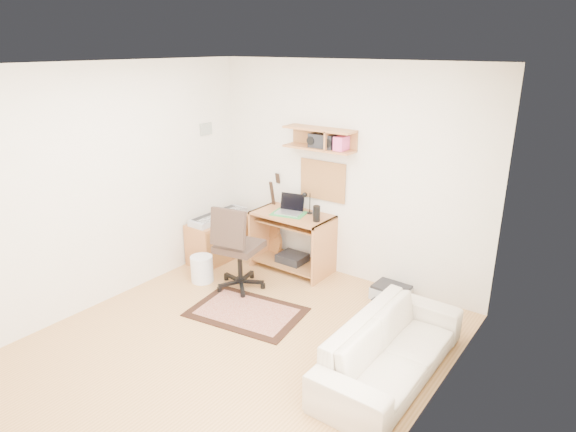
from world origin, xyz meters
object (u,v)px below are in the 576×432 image
Objects in this scene: printer at (391,292)px; sofa at (392,340)px; task_chair at (239,246)px; cabinet at (220,238)px; desk at (292,242)px.

printer is 0.23× the size of sofa.
task_chair reaches higher than cabinet.
cabinet is 2.41m from printer.
task_chair is at bearing -31.68° from cabinet.
desk is 1.41m from printer.
cabinet is at bearing 137.70° from task_chair.
sofa is (1.96, -1.24, -0.03)m from desk.
task_chair reaches higher than printer.
printer is 1.41m from sofa.
task_chair is at bearing -103.94° from desk.
desk is 1.11× the size of cabinet.
cabinet is 0.51× the size of sofa.
cabinet is 3.11m from sofa.
task_chair is 1.82m from printer.
task_chair is at bearing -151.06° from printer.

